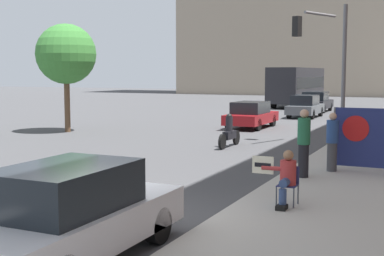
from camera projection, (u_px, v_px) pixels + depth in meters
ground_plane at (104, 221)px, 10.63m from camera, size 160.00×160.00×0.00m
seated_protester at (286, 176)px, 11.22m from camera, size 0.97×0.77×1.17m
jogger_on_sidewalk at (304, 142)px, 14.25m from camera, size 0.34×0.34×1.83m
pedestrian_behind at (332, 142)px, 15.15m from camera, size 0.34×0.34×1.67m
protest_banner at (372, 138)px, 15.15m from camera, size 2.21×0.06×1.80m
traffic_light_pole at (325, 52)px, 21.54m from camera, size 2.36×2.13×5.45m
parked_car_curbside at (71, 214)px, 8.23m from camera, size 1.75×4.25×1.55m
car_on_road_nearest at (251, 115)px, 28.53m from camera, size 1.79×4.27×1.41m
car_on_road_midblock at (305, 106)px, 35.29m from camera, size 1.71×4.18×1.49m
car_on_road_distant at (316, 102)px, 40.58m from camera, size 1.86×4.25×1.52m
city_bus_on_road at (297, 84)px, 47.40m from camera, size 2.54×11.12×3.38m
motorcycle_on_road at (229, 133)px, 21.19m from camera, size 0.28×2.16×1.34m
street_tree_near_curb at (66, 54)px, 26.28m from camera, size 2.96×2.96×5.35m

